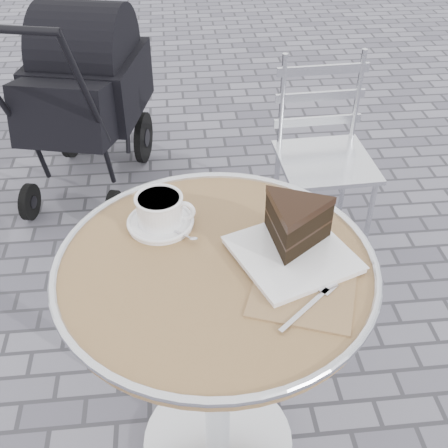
{
  "coord_description": "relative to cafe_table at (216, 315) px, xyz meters",
  "views": [
    {
      "loc": [
        -0.07,
        -0.91,
        1.56
      ],
      "look_at": [
        0.03,
        0.07,
        0.78
      ],
      "focal_mm": 45.0,
      "sensor_mm": 36.0,
      "label": 1
    }
  ],
  "objects": [
    {
      "name": "bistro_chair",
      "position": [
        0.5,
        0.98,
        -0.08
      ],
      "size": [
        0.37,
        0.37,
        0.79
      ],
      "rotation": [
        0.0,
        0.0,
        0.05
      ],
      "color": "silver",
      "rests_on": "ground"
    },
    {
      "name": "ground",
      "position": [
        0.0,
        0.0,
        -0.57
      ],
      "size": [
        80.0,
        80.0,
        0.0
      ],
      "primitive_type": "plane",
      "color": "slate",
      "rests_on": "ground"
    },
    {
      "name": "cake_plate_set",
      "position": [
        0.18,
        0.03,
        0.22
      ],
      "size": [
        0.3,
        0.38,
        0.13
      ],
      "rotation": [
        0.0,
        0.0,
        0.37
      ],
      "color": "#936F50",
      "rests_on": "cafe_table"
    },
    {
      "name": "baby_stroller",
      "position": [
        -0.47,
        1.48,
        -0.14
      ],
      "size": [
        0.61,
        0.99,
        0.96
      ],
      "rotation": [
        0.0,
        0.0,
        -0.24
      ],
      "color": "black",
      "rests_on": "ground"
    },
    {
      "name": "cappuccino_set",
      "position": [
        -0.12,
        0.15,
        0.2
      ],
      "size": [
        0.16,
        0.16,
        0.08
      ],
      "rotation": [
        0.0,
        0.0,
        -0.19
      ],
      "color": "white",
      "rests_on": "cafe_table"
    },
    {
      "name": "cafe_table",
      "position": [
        0.0,
        0.0,
        0.0
      ],
      "size": [
        0.72,
        0.72,
        0.74
      ],
      "color": "silver",
      "rests_on": "ground"
    }
  ]
}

